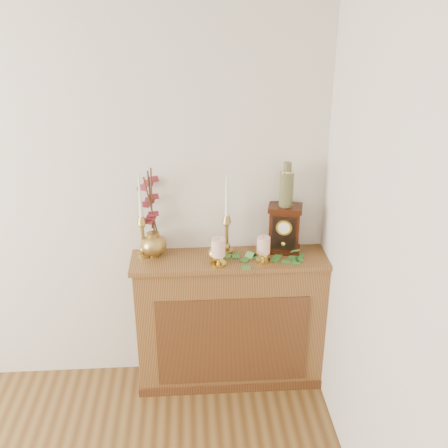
{
  "coord_description": "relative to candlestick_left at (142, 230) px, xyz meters",
  "views": [
    {
      "loc": [
        1.16,
        -0.78,
        2.43
      ],
      "look_at": [
        1.35,
        2.05,
        1.18
      ],
      "focal_mm": 42.0,
      "sensor_mm": 36.0,
      "label": 1
    }
  ],
  "objects": [
    {
      "name": "candlestick_left",
      "position": [
        0.0,
        0.0,
        0.0
      ],
      "size": [
        0.09,
        0.09,
        0.54
      ],
      "rotation": [
        0.0,
        0.0,
        -0.0
      ],
      "color": "#9F833F",
      "rests_on": "console_shelf"
    },
    {
      "name": "console_shelf",
      "position": [
        0.54,
        -0.06,
        -0.67
      ],
      "size": [
        1.24,
        0.34,
        0.93
      ],
      "color": "olive",
      "rests_on": "ground"
    },
    {
      "name": "mantel_clock",
      "position": [
        0.88,
        0.01,
        -0.03
      ],
      "size": [
        0.23,
        0.19,
        0.31
      ],
      "rotation": [
        0.0,
        0.0,
        -0.23
      ],
      "color": "#37160B",
      "rests_on": "console_shelf"
    },
    {
      "name": "pillar_candle_right",
      "position": [
        0.73,
        -0.13,
        -0.09
      ],
      "size": [
        0.09,
        0.09,
        0.17
      ],
      "rotation": [
        0.0,
        0.0,
        -0.08
      ],
      "color": "gold",
      "rests_on": "console_shelf"
    },
    {
      "name": "candlestick_center",
      "position": [
        0.52,
        0.01,
        -0.01
      ],
      "size": [
        0.09,
        0.09,
        0.52
      ],
      "rotation": [
        0.0,
        0.0,
        -0.41
      ],
      "color": "#9F833F",
      "rests_on": "console_shelf"
    },
    {
      "name": "ginger_jar",
      "position": [
        0.06,
        0.04,
        0.09
      ],
      "size": [
        0.24,
        0.26,
        0.59
      ],
      "rotation": [
        0.0,
        0.0,
        -0.26
      ],
      "color": "#9F833F",
      "rests_on": "console_shelf"
    },
    {
      "name": "ceramic_vase",
      "position": [
        0.88,
        0.01,
        0.25
      ],
      "size": [
        0.09,
        0.09,
        0.27
      ],
      "rotation": [
        0.0,
        0.0,
        -0.23
      ],
      "color": "#1B372B",
      "rests_on": "mantel_clock"
    },
    {
      "name": "pillar_candle_left",
      "position": [
        0.46,
        -0.15,
        -0.08
      ],
      "size": [
        0.1,
        0.1,
        0.18
      ],
      "rotation": [
        0.0,
        0.0,
        0.35
      ],
      "color": "gold",
      "rests_on": "console_shelf"
    },
    {
      "name": "bud_vase",
      "position": [
        0.44,
        -0.13,
        -0.1
      ],
      "size": [
        0.1,
        0.1,
        0.15
      ],
      "rotation": [
        0.0,
        0.0,
        -0.17
      ],
      "color": "#9F833F",
      "rests_on": "console_shelf"
    },
    {
      "name": "ivy_garland",
      "position": [
        0.75,
        -0.11,
        -0.16
      ],
      "size": [
        0.41,
        0.23,
        0.09
      ],
      "rotation": [
        0.0,
        0.0,
        -0.21
      ],
      "color": "#33742C",
      "rests_on": "console_shelf"
    }
  ]
}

